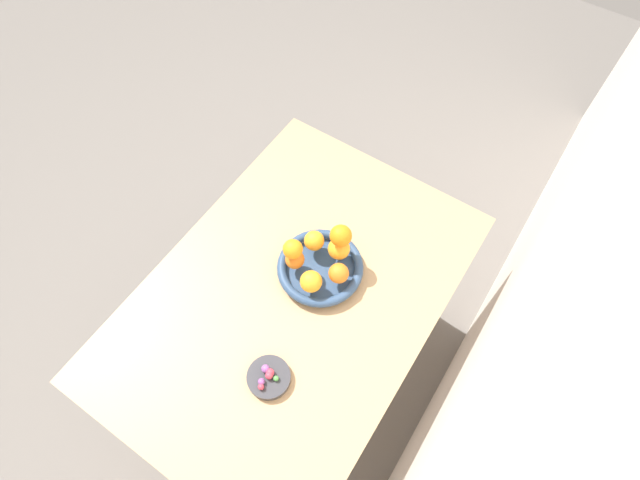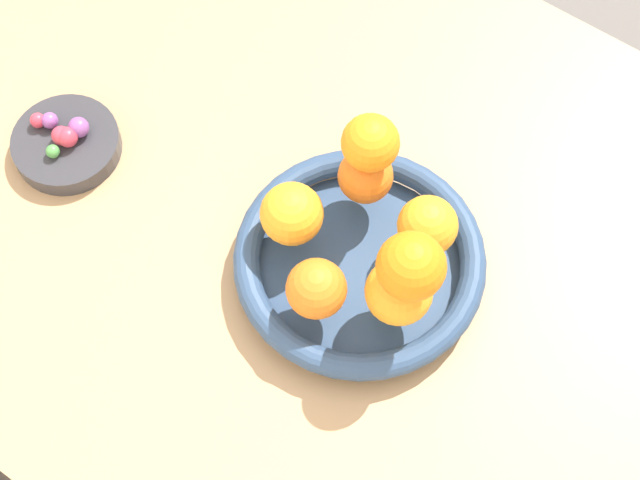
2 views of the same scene
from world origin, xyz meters
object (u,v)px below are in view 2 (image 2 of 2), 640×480
at_px(orange_6, 411,266).
at_px(candy_ball_4, 61,136).
at_px(candy_dish, 67,144).
at_px(orange_0, 292,214).
at_px(candy_ball_0, 50,121).
at_px(candy_ball_1, 53,151).
at_px(dining_table, 294,238).
at_px(candy_ball_2, 68,137).
at_px(orange_5, 370,143).
at_px(orange_2, 399,292).
at_px(candy_ball_5, 79,127).
at_px(orange_4, 365,176).
at_px(orange_3, 428,226).
at_px(candy_ball_3, 38,120).
at_px(orange_1, 316,289).
at_px(fruit_bowl, 359,262).

xyz_separation_m(orange_6, candy_ball_4, (0.39, 0.04, -0.10)).
relative_size(candy_dish, orange_0, 1.84).
relative_size(candy_ball_0, candy_ball_1, 1.22).
distance_m(candy_dish, orange_6, 0.42).
xyz_separation_m(dining_table, candy_ball_2, (0.22, 0.09, 0.12)).
relative_size(candy_dish, orange_5, 2.05).
distance_m(orange_2, orange_6, 0.06).
xyz_separation_m(orange_5, candy_ball_5, (0.29, 0.11, -0.09)).
bearing_deg(candy_ball_5, candy_ball_2, 84.56).
relative_size(dining_table, orange_4, 20.11).
relative_size(dining_table, orange_5, 19.92).
xyz_separation_m(orange_3, candy_ball_0, (0.40, 0.10, -0.04)).
xyz_separation_m(orange_0, orange_4, (-0.03, -0.08, -0.00)).
height_order(dining_table, orange_0, orange_0).
bearing_deg(orange_4, candy_ball_1, 26.12).
bearing_deg(orange_4, candy_ball_3, 20.63).
bearing_deg(orange_1, orange_3, -113.08).
bearing_deg(candy_ball_5, orange_0, -173.28).
bearing_deg(orange_2, candy_ball_2, 5.46).
relative_size(orange_2, candy_ball_3, 3.89).
bearing_deg(orange_5, candy_dish, 23.06).
height_order(candy_ball_4, candy_ball_5, candy_ball_5).
bearing_deg(orange_6, candy_dish, 5.32).
bearing_deg(candy_dish, candy_ball_5, -121.72).
height_order(orange_4, orange_5, orange_5).
distance_m(orange_5, candy_ball_2, 0.33).
xyz_separation_m(candy_dish, orange_4, (-0.30, -0.12, 0.06)).
bearing_deg(candy_ball_2, orange_5, -156.34).
height_order(orange_3, candy_ball_3, orange_3).
relative_size(orange_6, candy_ball_0, 3.51).
xyz_separation_m(dining_table, candy_ball_4, (0.23, 0.09, 0.12)).
xyz_separation_m(candy_dish, candy_ball_0, (0.02, -0.01, 0.02)).
height_order(dining_table, candy_ball_3, candy_ball_3).
xyz_separation_m(dining_table, candy_ball_3, (0.26, 0.09, 0.12)).
xyz_separation_m(orange_2, orange_6, (-0.01, -0.00, 0.06)).
relative_size(fruit_bowl, orange_0, 4.03).
height_order(orange_6, candy_ball_0, orange_6).
xyz_separation_m(orange_3, orange_5, (0.08, -0.02, 0.05)).
bearing_deg(candy_ball_5, dining_table, -161.79).
bearing_deg(fruit_bowl, candy_ball_0, 8.98).
bearing_deg(orange_0, candy_dish, 9.79).
height_order(orange_5, candy_ball_1, orange_5).
distance_m(dining_table, candy_ball_5, 0.26).
bearing_deg(fruit_bowl, orange_6, 159.57).
bearing_deg(orange_2, orange_3, -78.10).
bearing_deg(candy_ball_4, candy_ball_5, -115.54).
bearing_deg(candy_ball_1, orange_1, -176.96).
bearing_deg(candy_ball_0, fruit_bowl, -171.02).
bearing_deg(orange_5, orange_4, 89.52).
bearing_deg(candy_ball_2, orange_0, -169.88).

